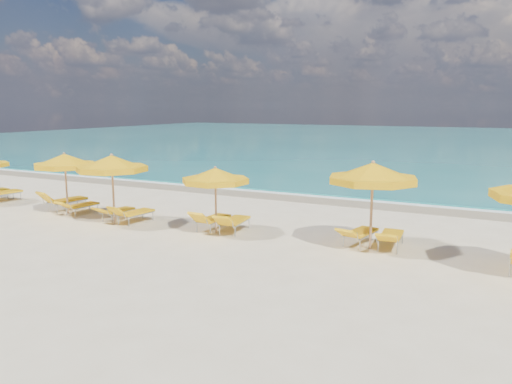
% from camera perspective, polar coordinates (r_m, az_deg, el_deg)
% --- Properties ---
extents(ground_plane, '(120.00, 120.00, 0.00)m').
position_cam_1_polar(ground_plane, '(16.19, -2.40, -5.00)').
color(ground_plane, beige).
extents(ocean, '(120.00, 80.00, 0.30)m').
position_cam_1_polar(ocean, '(62.26, 19.74, 5.46)').
color(ocean, '#157676').
rests_on(ocean, ground).
extents(wet_sand_band, '(120.00, 2.60, 0.01)m').
position_cam_1_polar(wet_sand_band, '(22.78, 6.70, -0.71)').
color(wet_sand_band, tan).
rests_on(wet_sand_band, ground).
extents(foam_line, '(120.00, 1.20, 0.03)m').
position_cam_1_polar(foam_line, '(23.52, 7.37, -0.39)').
color(foam_line, white).
rests_on(foam_line, ground).
extents(whitecap_near, '(14.00, 0.36, 0.05)m').
position_cam_1_polar(whitecap_near, '(33.81, 2.75, 2.79)').
color(whitecap_near, white).
rests_on(whitecap_near, ground).
extents(whitecap_far, '(18.00, 0.30, 0.05)m').
position_cam_1_polar(whitecap_far, '(37.88, 27.16, 2.48)').
color(whitecap_far, white).
rests_on(whitecap_far, ground).
extents(umbrella_1, '(2.90, 2.90, 2.39)m').
position_cam_1_polar(umbrella_1, '(20.49, -21.02, 3.28)').
color(umbrella_1, tan).
rests_on(umbrella_1, ground).
extents(umbrella_2, '(2.99, 2.99, 2.51)m').
position_cam_1_polar(umbrella_2, '(18.07, -16.15, 3.09)').
color(umbrella_2, tan).
rests_on(umbrella_2, ground).
extents(umbrella_3, '(2.79, 2.79, 2.23)m').
position_cam_1_polar(umbrella_3, '(16.14, -4.66, 1.81)').
color(umbrella_3, tan).
rests_on(umbrella_3, ground).
extents(umbrella_4, '(2.92, 2.92, 2.61)m').
position_cam_1_polar(umbrella_4, '(14.64, 13.21, 2.04)').
color(umbrella_4, tan).
rests_on(umbrella_4, ground).
extents(lounger_0_right, '(0.89, 2.09, 0.85)m').
position_cam_1_polar(lounger_0_right, '(24.28, -27.09, -0.49)').
color(lounger_0_right, '#A5A8AD').
rests_on(lounger_0_right, ground).
extents(lounger_1_left, '(0.98, 2.00, 0.91)m').
position_cam_1_polar(lounger_1_left, '(21.42, -20.84, -1.30)').
color(lounger_1_left, '#A5A8AD').
rests_on(lounger_1_left, ground).
extents(lounger_1_right, '(0.69, 1.72, 0.65)m').
position_cam_1_polar(lounger_1_right, '(20.49, -19.32, -1.82)').
color(lounger_1_right, '#A5A8AD').
rests_on(lounger_1_right, ground).
extents(lounger_2_left, '(0.67, 1.69, 0.62)m').
position_cam_1_polar(lounger_2_left, '(19.09, -15.55, -2.46)').
color(lounger_2_left, '#A5A8AD').
rests_on(lounger_2_left, ground).
extents(lounger_2_right, '(0.78, 1.83, 0.77)m').
position_cam_1_polar(lounger_2_right, '(18.39, -13.66, -2.77)').
color(lounger_2_right, '#A5A8AD').
rests_on(lounger_2_right, ground).
extents(lounger_3_left, '(0.66, 1.81, 0.81)m').
position_cam_1_polar(lounger_3_left, '(16.96, -4.96, -3.57)').
color(lounger_3_left, '#A5A8AD').
rests_on(lounger_3_left, ground).
extents(lounger_3_right, '(0.79, 1.90, 0.79)m').
position_cam_1_polar(lounger_3_right, '(16.58, -2.52, -3.84)').
color(lounger_3_right, '#A5A8AD').
rests_on(lounger_3_right, ground).
extents(lounger_4_left, '(0.92, 1.90, 0.70)m').
position_cam_1_polar(lounger_4_left, '(15.45, 11.79, -5.10)').
color(lounger_4_left, '#A5A8AD').
rests_on(lounger_4_left, ground).
extents(lounger_4_right, '(0.72, 1.89, 0.71)m').
position_cam_1_polar(lounger_4_right, '(15.26, 15.13, -5.41)').
color(lounger_4_right, '#A5A8AD').
rests_on(lounger_4_right, ground).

